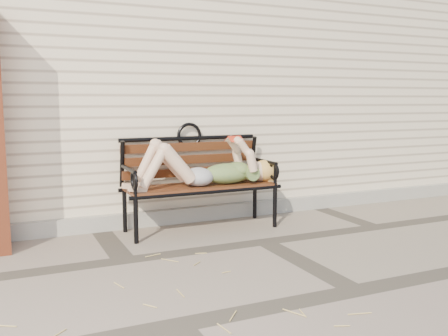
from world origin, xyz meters
name	(u,v)px	position (x,y,z in m)	size (l,w,h in m)	color
ground	(264,242)	(0.00, 0.00, 0.00)	(80.00, 80.00, 0.00)	#796D5D
house_wall	(161,82)	(0.00, 3.00, 1.50)	(8.00, 4.00, 3.00)	beige
foundation_strip	(220,211)	(0.00, 0.97, 0.07)	(8.00, 0.10, 0.15)	#A9A598
garden_bench	(197,170)	(-0.35, 0.73, 0.57)	(1.58, 0.63, 1.02)	black
reading_woman	(203,168)	(-0.34, 0.60, 0.61)	(1.49, 0.34, 0.47)	#0A434B
straw_scatter	(54,310)	(-1.85, -0.76, 0.01)	(3.00, 1.75, 0.01)	tan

